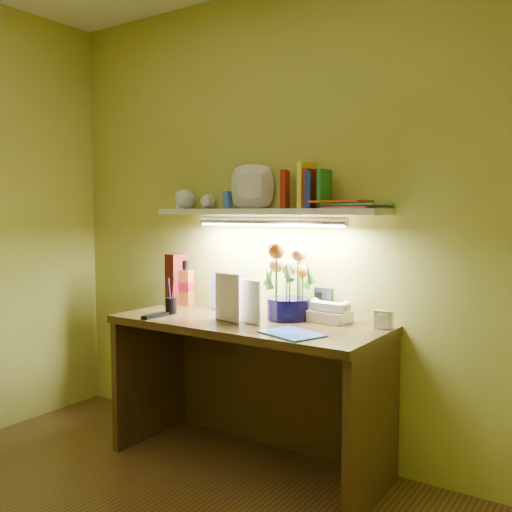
{
  "coord_description": "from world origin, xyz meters",
  "views": [
    {
      "loc": [
        1.63,
        -1.14,
        1.3
      ],
      "look_at": [
        -0.05,
        1.35,
        1.07
      ],
      "focal_mm": 40.0,
      "sensor_mm": 36.0,
      "label": 1
    }
  ],
  "objects": [
    {
      "name": "pen_cup",
      "position": [
        -0.45,
        1.12,
        0.82
      ],
      "size": [
        0.07,
        0.07,
        0.15
      ],
      "primitive_type": "cylinder",
      "rotation": [
        0.0,
        0.0,
        0.21
      ],
      "color": "black",
      "rests_on": "desk"
    },
    {
      "name": "desk_clock",
      "position": [
        0.65,
        1.39,
        0.79
      ],
      "size": [
        0.09,
        0.05,
        0.09
      ],
      "primitive_type": "cube",
      "rotation": [
        0.0,
        0.0,
        0.13
      ],
      "color": "silver",
      "rests_on": "desk"
    },
    {
      "name": "art_card",
      "position": [
        -0.27,
        1.39,
        0.85
      ],
      "size": [
        0.2,
        0.06,
        0.2
      ],
      "primitive_type": null,
      "rotation": [
        0.0,
        0.0,
        0.1
      ],
      "color": "white",
      "rests_on": "desk"
    },
    {
      "name": "tv_remote",
      "position": [
        -0.45,
        1.0,
        0.76
      ],
      "size": [
        0.05,
        0.16,
        0.02
      ],
      "primitive_type": "cube",
      "rotation": [
        0.0,
        0.0,
        -0.02
      ],
      "color": "black",
      "rests_on": "desk"
    },
    {
      "name": "desk_book_b",
      "position": [
        -0.03,
        1.17,
        0.86
      ],
      "size": [
        0.16,
        0.06,
        0.22
      ],
      "primitive_type": "imported",
      "rotation": [
        0.0,
        0.0,
        -0.26
      ],
      "color": "silver",
      "rests_on": "desk"
    },
    {
      "name": "flower_bouquet",
      "position": [
        0.15,
        1.34,
        0.94
      ],
      "size": [
        0.31,
        0.31,
        0.38
      ],
      "primitive_type": null,
      "rotation": [
        0.0,
        0.0,
        0.34
      ],
      "color": "black",
      "rests_on": "desk"
    },
    {
      "name": "wall_shelf",
      "position": [
        0.01,
        1.38,
        1.34
      ],
      "size": [
        1.31,
        0.31,
        0.26
      ],
      "color": "silver",
      "rests_on": "ground"
    },
    {
      "name": "blue_folder",
      "position": [
        0.35,
        1.04,
        0.75
      ],
      "size": [
        0.32,
        0.27,
        0.01
      ],
      "primitive_type": "cube",
      "rotation": [
        0.0,
        0.0,
        -0.33
      ],
      "color": "blue",
      "rests_on": "desk"
    },
    {
      "name": "whisky_box",
      "position": [
        -0.64,
        1.38,
        0.9
      ],
      "size": [
        0.12,
        0.12,
        0.3
      ],
      "primitive_type": "cube",
      "rotation": [
        0.0,
        0.0,
        -0.27
      ],
      "color": "#50120E",
      "rests_on": "desk"
    },
    {
      "name": "desk_book_a",
      "position": [
        -0.16,
        1.15,
        0.87
      ],
      "size": [
        0.18,
        0.07,
        0.24
      ],
      "primitive_type": "imported",
      "rotation": [
        0.0,
        0.0,
        -0.28
      ],
      "color": "white",
      "rests_on": "desk"
    },
    {
      "name": "telephone",
      "position": [
        0.36,
        1.4,
        0.81
      ],
      "size": [
        0.2,
        0.16,
        0.11
      ],
      "primitive_type": null,
      "rotation": [
        0.0,
        0.0,
        -0.07
      ],
      "color": "white",
      "rests_on": "desk"
    },
    {
      "name": "desk",
      "position": [
        0.0,
        1.2,
        0.38
      ],
      "size": [
        1.4,
        0.6,
        0.75
      ],
      "primitive_type": "cube",
      "color": "#3C2810",
      "rests_on": "ground"
    },
    {
      "name": "whisky_bottle",
      "position": [
        -0.58,
        1.39,
        0.88
      ],
      "size": [
        0.08,
        0.08,
        0.26
      ],
      "primitive_type": null,
      "rotation": [
        0.0,
        0.0,
        0.21
      ],
      "color": "#BD581D",
      "rests_on": "desk"
    }
  ]
}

